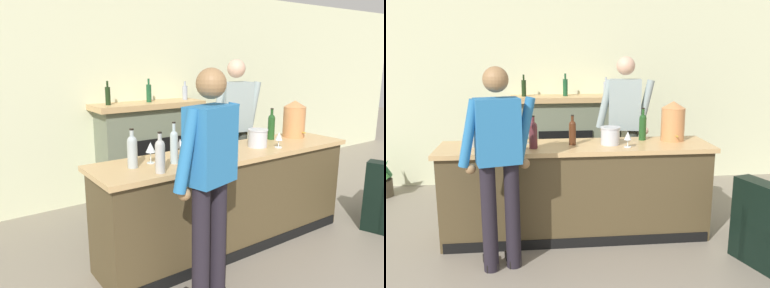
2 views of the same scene
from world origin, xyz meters
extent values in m
cube|color=beige|center=(0.00, 4.56, 1.38)|extent=(12.00, 0.07, 2.75)
cube|color=#4B3D25|center=(0.01, 2.64, 0.46)|extent=(2.64, 0.58, 0.92)
cube|color=tan|center=(0.01, 2.64, 0.94)|extent=(2.71, 0.65, 0.04)
cube|color=black|center=(0.01, 2.34, 0.05)|extent=(2.58, 0.01, 0.10)
cube|color=slate|center=(0.02, 4.31, 0.60)|extent=(1.31, 0.44, 1.20)
cube|color=black|center=(0.02, 4.07, 0.45)|extent=(0.72, 0.02, 0.77)
cube|color=tan|center=(0.02, 4.29, 1.24)|extent=(1.47, 0.52, 0.07)
cylinder|color=black|center=(-0.52, 4.29, 1.38)|extent=(0.06, 0.06, 0.22)
cylinder|color=black|center=(-0.52, 4.29, 1.53)|extent=(0.02, 0.02, 0.07)
cylinder|color=#1B4D2A|center=(0.04, 4.29, 1.39)|extent=(0.07, 0.07, 0.22)
cylinder|color=#1B4D2A|center=(0.04, 4.29, 1.54)|extent=(0.03, 0.03, 0.07)
cylinder|color=#9EA9BB|center=(0.59, 4.29, 1.37)|extent=(0.07, 0.07, 0.18)
cylinder|color=#9EA9BB|center=(0.59, 4.29, 1.49)|extent=(0.03, 0.03, 0.06)
cylinder|color=black|center=(-0.60, 2.04, 0.48)|extent=(0.13, 0.13, 0.96)
cube|color=black|center=(-0.62, 2.11, 0.04)|extent=(0.16, 0.26, 0.07)
cylinder|color=black|center=(-0.80, 1.99, 0.48)|extent=(0.13, 0.13, 0.96)
cube|color=black|center=(-0.82, 2.06, 0.04)|extent=(0.16, 0.26, 0.07)
cube|color=#276AA4|center=(-0.70, 2.02, 1.23)|extent=(0.40, 0.30, 0.55)
cylinder|color=#276AA4|center=(-0.48, 2.10, 1.22)|extent=(0.20, 0.08, 0.57)
sphere|color=olive|center=(-0.49, 2.12, 0.92)|extent=(0.09, 0.09, 0.09)
cylinder|color=#276AA4|center=(-0.93, 1.98, 1.22)|extent=(0.20, 0.08, 0.57)
sphere|color=olive|center=(-0.93, 2.00, 0.92)|extent=(0.09, 0.09, 0.09)
sphere|color=olive|center=(-0.70, 2.02, 1.65)|extent=(0.21, 0.21, 0.21)
cylinder|color=#3C4139|center=(0.54, 3.32, 0.49)|extent=(0.13, 0.13, 0.99)
cube|color=black|center=(0.53, 3.25, 0.04)|extent=(0.15, 0.26, 0.07)
cylinder|color=#3C4139|center=(0.74, 3.28, 0.49)|extent=(0.13, 0.13, 0.99)
cube|color=black|center=(0.73, 3.21, 0.04)|extent=(0.15, 0.26, 0.07)
cube|color=#8EA0A1|center=(0.64, 3.30, 1.27)|extent=(0.40, 0.29, 0.57)
cylinder|color=#8EA0A1|center=(0.41, 3.33, 1.28)|extent=(0.20, 0.08, 0.57)
sphere|color=#DCAB8F|center=(0.41, 3.31, 0.98)|extent=(0.09, 0.09, 0.09)
cylinder|color=#8EA0A1|center=(0.86, 3.23, 1.28)|extent=(0.20, 0.08, 0.57)
sphere|color=#DCAB8F|center=(0.86, 3.21, 0.98)|extent=(0.09, 0.09, 0.09)
sphere|color=#DCAB8F|center=(0.64, 3.30, 1.71)|extent=(0.21, 0.21, 0.21)
cylinder|color=#C8824C|center=(1.03, 2.75, 1.13)|extent=(0.24, 0.24, 0.34)
cone|color=#C8824C|center=(1.03, 2.75, 1.33)|extent=(0.25, 0.25, 0.07)
cylinder|color=#B29333|center=(1.03, 2.61, 1.03)|extent=(0.02, 0.04, 0.02)
cylinder|color=silver|center=(0.35, 2.62, 1.04)|extent=(0.19, 0.19, 0.16)
cylinder|color=silver|center=(0.35, 2.62, 1.13)|extent=(0.20, 0.20, 0.01)
cylinder|color=#1D471C|center=(0.73, 2.80, 1.08)|extent=(0.07, 0.07, 0.24)
sphere|color=#1D471C|center=(0.73, 2.80, 1.20)|extent=(0.07, 0.07, 0.07)
cylinder|color=#1D471C|center=(0.73, 2.80, 1.24)|extent=(0.03, 0.03, 0.09)
cylinder|color=black|center=(0.73, 2.80, 1.29)|extent=(0.03, 0.03, 0.01)
cylinder|color=#4A2613|center=(-0.02, 2.65, 1.06)|extent=(0.07, 0.07, 0.21)
sphere|color=#4A2613|center=(-0.02, 2.65, 1.17)|extent=(0.07, 0.07, 0.07)
cylinder|color=#4A2613|center=(-0.02, 2.65, 1.21)|extent=(0.03, 0.03, 0.08)
cylinder|color=black|center=(-0.02, 2.65, 1.26)|extent=(0.03, 0.03, 0.01)
cylinder|color=#A9BCC1|center=(-0.65, 2.58, 1.08)|extent=(0.07, 0.07, 0.24)
sphere|color=#A9BCC1|center=(-0.65, 2.58, 1.21)|extent=(0.06, 0.06, 0.06)
cylinder|color=#A9BCC1|center=(-0.65, 2.58, 1.25)|extent=(0.03, 0.03, 0.10)
cylinder|color=black|center=(-0.65, 2.58, 1.31)|extent=(0.03, 0.03, 0.01)
cylinder|color=#55252A|center=(-0.41, 2.53, 1.07)|extent=(0.08, 0.08, 0.22)
sphere|color=#55252A|center=(-0.41, 2.53, 1.18)|extent=(0.08, 0.08, 0.08)
cylinder|color=#55252A|center=(-0.41, 2.53, 1.22)|extent=(0.03, 0.03, 0.09)
cylinder|color=black|center=(-0.41, 2.53, 1.27)|extent=(0.04, 0.04, 0.01)
cylinder|color=#B2B0AD|center=(-0.88, 2.41, 1.07)|extent=(0.08, 0.08, 0.22)
sphere|color=#B2B0AD|center=(-0.88, 2.41, 1.18)|extent=(0.07, 0.07, 0.07)
cylinder|color=#B2B0AD|center=(-0.88, 2.41, 1.23)|extent=(0.03, 0.03, 0.09)
cylinder|color=black|center=(-0.88, 2.41, 1.27)|extent=(0.03, 0.03, 0.01)
cylinder|color=#A4AFB0|center=(-0.99, 2.66, 1.07)|extent=(0.08, 0.08, 0.22)
sphere|color=#A4AFB0|center=(-0.99, 2.66, 1.18)|extent=(0.08, 0.08, 0.08)
cylinder|color=#A4AFB0|center=(-0.99, 2.66, 1.22)|extent=(0.03, 0.03, 0.09)
cylinder|color=black|center=(-0.99, 2.66, 1.27)|extent=(0.04, 0.04, 0.01)
cylinder|color=silver|center=(0.50, 2.48, 0.96)|extent=(0.07, 0.07, 0.01)
cylinder|color=silver|center=(0.50, 2.48, 1.00)|extent=(0.01, 0.01, 0.07)
cone|color=silver|center=(0.50, 2.48, 1.08)|extent=(0.07, 0.07, 0.08)
cylinder|color=silver|center=(-0.81, 2.69, 0.96)|extent=(0.07, 0.07, 0.01)
cylinder|color=silver|center=(-0.81, 2.69, 1.01)|extent=(0.01, 0.01, 0.09)
cone|color=silver|center=(-0.81, 2.69, 1.10)|extent=(0.08, 0.08, 0.08)
cylinder|color=silver|center=(-0.48, 2.76, 0.96)|extent=(0.07, 0.07, 0.01)
cylinder|color=silver|center=(-0.48, 2.76, 1.00)|extent=(0.01, 0.01, 0.07)
cone|color=silver|center=(-0.48, 2.76, 1.08)|extent=(0.08, 0.08, 0.08)
camera|label=1|loc=(-2.25, 0.01, 1.81)|focal=35.00mm
camera|label=2|loc=(-0.41, -1.48, 1.89)|focal=40.00mm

